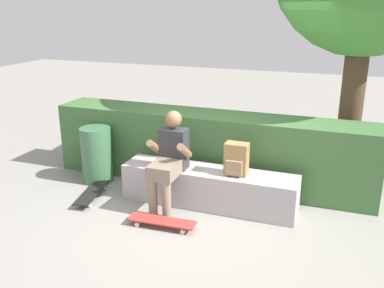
{
  "coord_description": "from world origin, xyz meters",
  "views": [
    {
      "loc": [
        1.53,
        -4.41,
        2.48
      ],
      "look_at": [
        -0.25,
        0.38,
        0.78
      ],
      "focal_mm": 39.61,
      "sensor_mm": 36.0,
      "label": 1
    }
  ],
  "objects_px": {
    "trash_bin": "(97,155)",
    "skateboard_near_person": "(162,221)",
    "bench_main": "(209,188)",
    "skateboard_beside_bench": "(92,193)",
    "person_skater": "(169,157)",
    "backpack_on_bench": "(236,160)"
  },
  "relations": [
    {
      "from": "skateboard_near_person",
      "to": "backpack_on_bench",
      "type": "xyz_separation_m",
      "value": [
        0.68,
        0.74,
        0.6
      ]
    },
    {
      "from": "backpack_on_bench",
      "to": "skateboard_near_person",
      "type": "bearing_deg",
      "value": -132.54
    },
    {
      "from": "trash_bin",
      "to": "skateboard_beside_bench",
      "type": "bearing_deg",
      "value": -66.0
    },
    {
      "from": "bench_main",
      "to": "skateboard_beside_bench",
      "type": "height_order",
      "value": "bench_main"
    },
    {
      "from": "bench_main",
      "to": "trash_bin",
      "type": "relative_size",
      "value": 2.77
    },
    {
      "from": "person_skater",
      "to": "skateboard_beside_bench",
      "type": "bearing_deg",
      "value": -172.9
    },
    {
      "from": "person_skater",
      "to": "skateboard_beside_bench",
      "type": "distance_m",
      "value": 1.24
    },
    {
      "from": "bench_main",
      "to": "skateboard_near_person",
      "type": "relative_size",
      "value": 2.77
    },
    {
      "from": "skateboard_near_person",
      "to": "skateboard_beside_bench",
      "type": "height_order",
      "value": "same"
    },
    {
      "from": "person_skater",
      "to": "trash_bin",
      "type": "distance_m",
      "value": 1.4
    },
    {
      "from": "trash_bin",
      "to": "skateboard_near_person",
      "type": "bearing_deg",
      "value": -32.63
    },
    {
      "from": "skateboard_beside_bench",
      "to": "bench_main",
      "type": "bearing_deg",
      "value": 13.11
    },
    {
      "from": "skateboard_beside_bench",
      "to": "backpack_on_bench",
      "type": "height_order",
      "value": "backpack_on_bench"
    },
    {
      "from": "skateboard_beside_bench",
      "to": "backpack_on_bench",
      "type": "distance_m",
      "value": 2.0
    },
    {
      "from": "bench_main",
      "to": "backpack_on_bench",
      "type": "bearing_deg",
      "value": -1.53
    },
    {
      "from": "skateboard_near_person",
      "to": "trash_bin",
      "type": "xyz_separation_m",
      "value": [
        -1.44,
        0.92,
        0.33
      ]
    },
    {
      "from": "person_skater",
      "to": "backpack_on_bench",
      "type": "bearing_deg",
      "value": 14.84
    },
    {
      "from": "person_skater",
      "to": "skateboard_near_person",
      "type": "relative_size",
      "value": 1.52
    },
    {
      "from": "bench_main",
      "to": "skateboard_near_person",
      "type": "bearing_deg",
      "value": -113.46
    },
    {
      "from": "skateboard_near_person",
      "to": "skateboard_beside_bench",
      "type": "relative_size",
      "value": 0.98
    },
    {
      "from": "skateboard_near_person",
      "to": "backpack_on_bench",
      "type": "height_order",
      "value": "backpack_on_bench"
    },
    {
      "from": "backpack_on_bench",
      "to": "trash_bin",
      "type": "xyz_separation_m",
      "value": [
        -2.12,
        0.18,
        -0.27
      ]
    }
  ]
}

